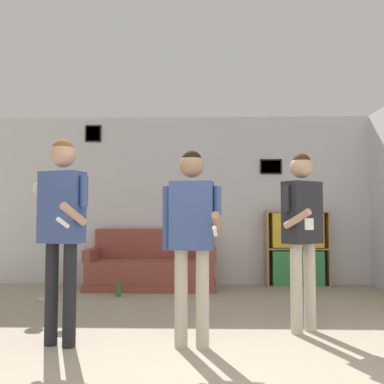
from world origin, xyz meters
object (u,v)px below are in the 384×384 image
at_px(person_player_foreground_left, 62,217).
at_px(bottle_on_floor, 118,290).
at_px(couch, 152,269).
at_px(person_watcher_holding_cup, 303,221).
at_px(person_player_foreground_center, 192,226).
at_px(bookshelf, 297,249).
at_px(drinking_cup, 298,208).
at_px(floor_lamp, 49,210).

bearing_deg(person_player_foreground_left, bottle_on_floor, 88.47).
bearing_deg(couch, person_player_foreground_left, -98.51).
distance_m(person_watcher_holding_cup, bottle_on_floor, 2.87).
xyz_separation_m(person_watcher_holding_cup, bottle_on_floor, (-2.09, 1.72, -0.94)).
bearing_deg(couch, person_player_foreground_center, -76.88).
distance_m(bookshelf, person_player_foreground_center, 3.50).
bearing_deg(drinking_cup, floor_lamp, -161.49).
bearing_deg(drinking_cup, bookshelf, -178.25).
bearing_deg(person_player_foreground_center, couch, 103.12).
bearing_deg(person_player_foreground_left, couch, 81.49).
height_order(couch, floor_lamp, floor_lamp).
relative_size(couch, person_watcher_holding_cup, 1.14).
distance_m(couch, person_watcher_holding_cup, 3.06).
bearing_deg(floor_lamp, drinking_cup, 18.51).
distance_m(person_player_foreground_left, bottle_on_floor, 2.40).
bearing_deg(bookshelf, drinking_cup, 1.75).
height_order(bookshelf, drinking_cup, drinking_cup).
bearing_deg(drinking_cup, couch, -175.01).
bearing_deg(floor_lamp, person_player_foreground_left, -67.10).
relative_size(person_player_foreground_center, drinking_cup, 14.90).
bearing_deg(couch, drinking_cup, 4.99).
bearing_deg(bookshelf, person_watcher_holding_cup, -100.99).
xyz_separation_m(bookshelf, person_watcher_holding_cup, (-0.51, -2.61, 0.46)).
bearing_deg(floor_lamp, person_player_foreground_center, -45.24).
xyz_separation_m(person_player_foreground_center, person_watcher_holding_cup, (1.04, 0.49, 0.03)).
bearing_deg(bottle_on_floor, bookshelf, 19.03).
height_order(person_player_foreground_left, person_watcher_holding_cup, person_player_foreground_left).
bearing_deg(floor_lamp, bottle_on_floor, 17.42).
bearing_deg(drinking_cup, person_watcher_holding_cup, -101.57).
bearing_deg(person_player_foreground_left, bookshelf, 49.25).
bearing_deg(bottle_on_floor, person_player_foreground_center, -64.52).
bearing_deg(bookshelf, person_player_foreground_center, -116.48).
bearing_deg(drinking_cup, person_player_foreground_center, -116.88).
bearing_deg(couch, bottle_on_floor, -118.09).
height_order(person_player_foreground_center, drinking_cup, person_player_foreground_center).
bearing_deg(floor_lamp, person_watcher_holding_cup, -26.00).
xyz_separation_m(person_player_foreground_center, drinking_cup, (1.57, 3.11, 0.21)).
height_order(bottle_on_floor, drinking_cup, drinking_cup).
distance_m(couch, person_player_foreground_left, 3.03).
distance_m(person_watcher_holding_cup, drinking_cup, 2.67).
xyz_separation_m(bookshelf, bottle_on_floor, (-2.60, -0.90, -0.48)).
height_order(couch, person_player_foreground_center, person_player_foreground_center).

